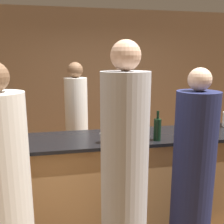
# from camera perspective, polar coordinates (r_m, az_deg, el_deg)

# --- Properties ---
(ground_plane) EXTENTS (14.00, 14.00, 0.00)m
(ground_plane) POSITION_cam_1_polar(r_m,az_deg,el_deg) (3.23, 4.83, -23.95)
(ground_plane) COLOR brown
(back_wall) EXTENTS (8.00, 0.06, 2.80)m
(back_wall) POSITION_cam_1_polar(r_m,az_deg,el_deg) (4.87, -2.17, 6.18)
(back_wall) COLOR brown
(back_wall) RESTS_ON ground_plane
(bar_counter) EXTENTS (2.90, 0.63, 1.08)m
(bar_counter) POSITION_cam_1_polar(r_m,az_deg,el_deg) (2.95, 5.02, -15.38)
(bar_counter) COLOR #B27F4C
(bar_counter) RESTS_ON ground_plane
(bartender) EXTENTS (0.31, 0.31, 1.86)m
(bartender) POSITION_cam_1_polar(r_m,az_deg,el_deg) (3.50, -7.98, -5.04)
(bartender) COLOR silver
(bartender) RESTS_ON ground_plane
(guest_0) EXTENTS (0.36, 0.36, 1.83)m
(guest_0) POSITION_cam_1_polar(r_m,az_deg,el_deg) (2.38, 17.90, -14.72)
(guest_0) COLOR #1E234C
(guest_0) RESTS_ON ground_plane
(guest_1) EXTENTS (0.38, 0.38, 1.88)m
(guest_1) POSITION_cam_1_polar(r_m,az_deg,el_deg) (2.09, -23.20, -18.31)
(guest_1) COLOR silver
(guest_1) RESTS_ON ground_plane
(guest_2) EXTENTS (0.36, 0.36, 2.03)m
(guest_2) POSITION_cam_1_polar(r_m,az_deg,el_deg) (2.02, 2.82, -15.92)
(guest_2) COLOR #B2B2B7
(guest_2) RESTS_ON ground_plane
(wine_bottle_0) EXTENTS (0.08, 0.08, 0.31)m
(wine_bottle_0) POSITION_cam_1_polar(r_m,az_deg,el_deg) (2.58, 10.32, -3.87)
(wine_bottle_0) COLOR black
(wine_bottle_0) RESTS_ON bar_counter
(wine_glass_0) EXTENTS (0.08, 0.08, 0.15)m
(wine_glass_0) POSITION_cam_1_polar(r_m,az_deg,el_deg) (2.83, 20.48, -3.14)
(wine_glass_0) COLOR silver
(wine_glass_0) RESTS_ON bar_counter
(wine_glass_1) EXTENTS (0.07, 0.07, 0.16)m
(wine_glass_1) POSITION_cam_1_polar(r_m,az_deg,el_deg) (3.00, 20.48, -2.21)
(wine_glass_1) COLOR silver
(wine_glass_1) RESTS_ON bar_counter
(wine_glass_3) EXTENTS (0.08, 0.08, 0.17)m
(wine_glass_3) POSITION_cam_1_polar(r_m,az_deg,el_deg) (2.46, -1.98, -4.25)
(wine_glass_3) COLOR silver
(wine_glass_3) RESTS_ON bar_counter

